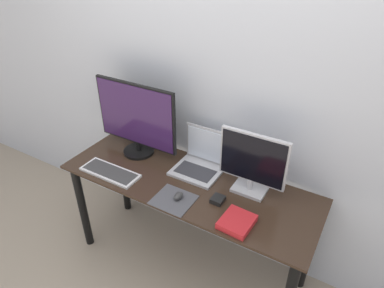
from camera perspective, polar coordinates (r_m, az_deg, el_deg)
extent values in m
cube|color=silver|center=(2.18, 4.07, 9.17)|extent=(7.00, 0.05, 2.50)
cube|color=#332319|center=(2.17, -0.74, -6.48)|extent=(1.65, 0.58, 0.02)
cylinder|color=black|center=(2.68, -17.79, -9.98)|extent=(0.06, 0.06, 0.73)
cylinder|color=black|center=(2.92, -11.31, -4.97)|extent=(0.06, 0.06, 0.73)
cylinder|color=black|center=(2.41, 18.91, -16.01)|extent=(0.06, 0.06, 0.73)
cylinder|color=black|center=(2.46, -8.82, -1.14)|extent=(0.22, 0.22, 0.02)
cylinder|color=black|center=(2.44, -8.90, -0.26)|extent=(0.04, 0.04, 0.07)
cube|color=black|center=(2.32, -9.32, 4.88)|extent=(0.62, 0.02, 0.44)
cube|color=#331947|center=(2.31, -9.52, 4.75)|extent=(0.60, 0.01, 0.42)
cube|color=#B2B2B7|center=(2.12, 9.54, -7.46)|extent=(0.20, 0.14, 0.02)
cylinder|color=#B2B2B7|center=(2.09, 9.64, -6.51)|extent=(0.04, 0.04, 0.07)
cube|color=#B2B2B7|center=(1.99, 10.16, -2.34)|extent=(0.41, 0.02, 0.32)
cube|color=black|center=(1.98, 10.01, -2.53)|extent=(0.38, 0.01, 0.29)
cube|color=#ADADB2|center=(2.24, 0.81, -4.54)|extent=(0.30, 0.25, 0.02)
cube|color=#2D2D33|center=(2.22, 0.57, -4.58)|extent=(0.25, 0.14, 0.00)
cube|color=#ADADB2|center=(2.26, 2.51, -0.08)|extent=(0.30, 0.01, 0.25)
cube|color=silver|center=(2.25, 2.38, -0.20)|extent=(0.27, 0.00, 0.22)
cube|color=silver|center=(2.29, -13.49, -4.63)|extent=(0.40, 0.15, 0.02)
cube|color=#383838|center=(2.28, -13.51, -4.44)|extent=(0.37, 0.12, 0.00)
cube|color=#47474C|center=(2.03, -3.09, -9.27)|extent=(0.23, 0.21, 0.00)
ellipsoid|color=#333333|center=(2.02, -2.27, -8.63)|extent=(0.04, 0.07, 0.04)
cube|color=red|center=(1.89, 7.50, -12.74)|extent=(0.17, 0.19, 0.04)
cube|color=white|center=(1.89, 7.50, -12.74)|extent=(0.17, 0.19, 0.03)
cube|color=black|center=(2.01, 4.32, -9.21)|extent=(0.07, 0.08, 0.03)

